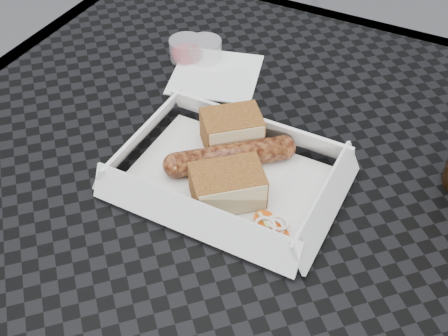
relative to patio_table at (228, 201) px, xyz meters
name	(u,v)px	position (x,y,z in m)	size (l,w,h in m)	color
patio_table	(228,201)	(0.00, 0.00, 0.00)	(0.80, 0.80, 0.74)	black
food_tray	(228,180)	(0.02, -0.03, 0.08)	(0.22, 0.15, 0.00)	white
bratwurst	(230,156)	(0.01, -0.01, 0.09)	(0.13, 0.11, 0.03)	brown
bread_near	(232,130)	(-0.01, 0.02, 0.10)	(0.07, 0.05, 0.04)	brown
bread_far	(227,186)	(0.03, -0.06, 0.10)	(0.08, 0.05, 0.04)	brown
veg_garnish	(268,231)	(0.09, -0.08, 0.08)	(0.03, 0.03, 0.00)	#E74F0A
napkin	(216,74)	(-0.10, 0.15, 0.08)	(0.12, 0.12, 0.00)	white
condiment_cup_sauce	(186,49)	(-0.15, 0.17, 0.09)	(0.05, 0.05, 0.03)	maroon
condiment_cup_empty	(205,50)	(-0.13, 0.18, 0.09)	(0.05, 0.05, 0.03)	silver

